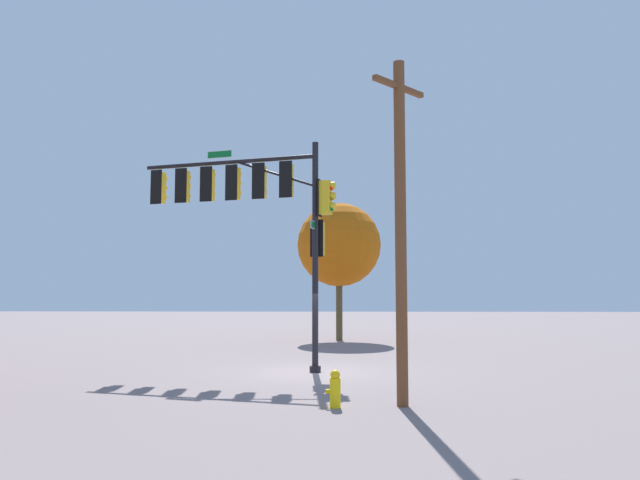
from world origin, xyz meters
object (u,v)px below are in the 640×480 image
(signal_pole_assembly, at_px, (256,201))
(utility_pole, at_px, (401,223))
(tree_near, at_px, (339,245))
(fire_hydrant, at_px, (335,389))

(signal_pole_assembly, xyz_separation_m, utility_pole, (-4.21, 6.33, -1.50))
(signal_pole_assembly, height_order, tree_near, signal_pole_assembly)
(signal_pole_assembly, distance_m, fire_hydrant, 8.79)
(signal_pole_assembly, bearing_deg, fire_hydrant, 112.38)
(fire_hydrant, height_order, tree_near, tree_near)
(utility_pole, distance_m, fire_hydrant, 4.01)
(signal_pole_assembly, height_order, utility_pole, utility_pole)
(signal_pole_assembly, distance_m, utility_pole, 7.75)
(utility_pole, height_order, fire_hydrant, utility_pole)
(fire_hydrant, distance_m, tree_near, 19.26)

